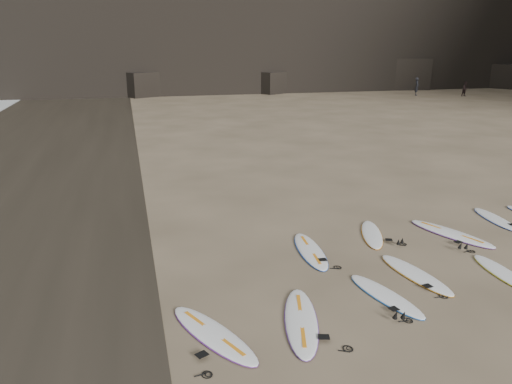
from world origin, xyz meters
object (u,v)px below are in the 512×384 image
Objects in this scene: surfboard_1 at (386,295)px; surfboard_2 at (416,274)px; surfboard_0 at (301,320)px; person_b at (465,89)px; person_a at (417,86)px; surfboard_11 at (213,334)px; surfboard_7 at (451,233)px; surfboard_3 at (503,273)px; surfboard_5 at (310,250)px; surfboard_6 at (372,234)px; surfboard_8 at (496,219)px.

surfboard_2 reaches higher than surfboard_1.
person_b reaches higher than surfboard_0.
person_b is at bearing -85.67° from person_a.
surfboard_11 is 49.79m from person_b.
person_b is at bearing 38.07° from surfboard_1.
surfboard_7 reaches higher than surfboard_2.
person_a is (20.91, 35.91, 0.89)m from surfboard_7.
surfboard_2 is 2.15m from surfboard_3.
surfboard_7 is (2.47, 2.13, 0.01)m from surfboard_2.
surfboard_5 is at bearing 82.13° from surfboard_0.
surfboard_0 is at bearing -170.85° from surfboard_7.
surfboard_5 reaches higher than surfboard_6.
surfboard_0 is 1.42× the size of person_a.
surfboard_3 is 0.87× the size of surfboard_5.
surfboard_2 is 0.96× the size of surfboard_5.
surfboard_7 is at bearing 6.95° from surfboard_6.
surfboard_5 is 4.62m from surfboard_11.
surfboard_8 is 40.41m from person_b.
surfboard_7 reaches higher than surfboard_11.
person_b reaches higher than surfboard_3.
person_a is (21.28, 38.50, 0.90)m from surfboard_3.
surfboard_11 is at bearing -150.36° from surfboard_8.
surfboard_2 is at bearing -73.96° from surfboard_6.
surfboard_8 is at bearing 13.00° from surfboard_5.
surfboard_8 is (6.58, 0.90, -0.01)m from surfboard_5.
surfboard_3 is 4.75m from surfboard_5.
surfboard_8 is at bearing 22.56° from surfboard_2.
surfboard_6 is (2.17, 0.70, -0.00)m from surfboard_5.
surfboard_5 reaches higher than surfboard_2.
surfboard_2 reaches higher than surfboard_8.
surfboard_6 is at bearing 176.21° from person_a.
surfboard_1 is 0.90× the size of surfboard_5.
surfboard_2 is 5.36m from surfboard_11.
person_a reaches higher than surfboard_1.
surfboard_3 is 0.99× the size of surfboard_8.
surfboard_6 is (3.59, 3.97, -0.01)m from surfboard_0.
person_a is at bearing 68.33° from surfboard_8.
person_b is (31.18, 37.27, 0.71)m from surfboard_0.
surfboard_0 is 1.17× the size of surfboard_6.
surfboard_11 is at bearing 173.48° from person_a.
surfboard_11 reaches higher than surfboard_2.
surfboard_7 reaches higher than surfboard_1.
person_a reaches higher than person_b.
surfboard_0 reaches higher than surfboard_8.
surfboard_3 is at bearing -119.30° from surfboard_7.
surfboard_11 is at bearing -169.69° from surfboard_3.
surfboard_11 is (-1.80, -0.03, -0.00)m from surfboard_0.
surfboard_7 is at bearing 85.48° from surfboard_3.
surfboard_5 is at bearing -165.82° from surfboard_8.
surfboard_6 is 0.86× the size of surfboard_11.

